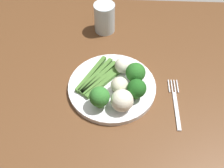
% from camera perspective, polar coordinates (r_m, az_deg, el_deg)
% --- Properties ---
extents(dining_table, '(1.20, 0.83, 0.76)m').
position_cam_1_polar(dining_table, '(0.87, -2.99, -4.59)').
color(dining_table, brown).
rests_on(dining_table, ground_plane).
extents(plate, '(0.24, 0.24, 0.01)m').
position_cam_1_polar(plate, '(0.76, 0.00, -0.60)').
color(plate, white).
rests_on(plate, dining_table).
extents(asparagus_bundle, '(0.13, 0.16, 0.01)m').
position_cam_1_polar(asparagus_bundle, '(0.76, -2.83, 1.41)').
color(asparagus_bundle, '#47752D').
rests_on(asparagus_bundle, plate).
extents(broccoli_back_right, '(0.05, 0.05, 0.06)m').
position_cam_1_polar(broccoli_back_right, '(0.68, -2.64, -2.75)').
color(broccoli_back_right, '#609E3D').
rests_on(broccoli_back_right, plate).
extents(broccoli_front_left, '(0.05, 0.05, 0.07)m').
position_cam_1_polar(broccoli_front_left, '(0.73, 4.97, 2.36)').
color(broccoli_front_left, '#568E33').
rests_on(broccoli_front_left, plate).
extents(broccoli_front, '(0.05, 0.05, 0.06)m').
position_cam_1_polar(broccoli_front, '(0.70, 5.23, -0.97)').
color(broccoli_front, '#4C7F2B').
rests_on(broccoli_front, plate).
extents(cauliflower_edge, '(0.05, 0.05, 0.05)m').
position_cam_1_polar(cauliflower_edge, '(0.77, 2.31, 3.96)').
color(cauliflower_edge, white).
rests_on(cauliflower_edge, plate).
extents(cauliflower_mid, '(0.05, 0.05, 0.05)m').
position_cam_1_polar(cauliflower_mid, '(0.72, 1.58, -0.32)').
color(cauliflower_mid, beige).
rests_on(cauliflower_mid, plate).
extents(cauliflower_right, '(0.06, 0.06, 0.06)m').
position_cam_1_polar(cauliflower_right, '(0.68, 2.13, -3.50)').
color(cauliflower_right, silver).
rests_on(cauliflower_right, plate).
extents(fork, '(0.03, 0.17, 0.00)m').
position_cam_1_polar(fork, '(0.75, 13.21, -3.85)').
color(fork, silver).
rests_on(fork, dining_table).
extents(water_glass, '(0.07, 0.07, 0.10)m').
position_cam_1_polar(water_glass, '(0.91, -1.59, 13.75)').
color(water_glass, silver).
rests_on(water_glass, dining_table).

